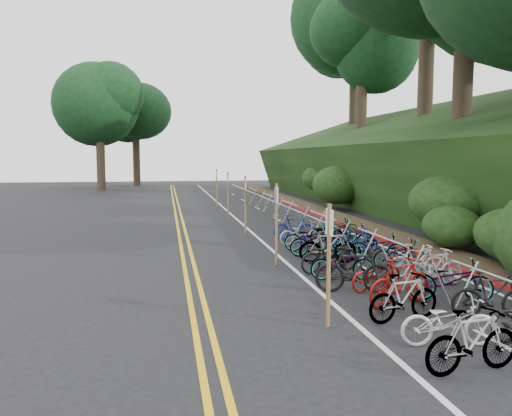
{
  "coord_description": "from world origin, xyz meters",
  "views": [
    {
      "loc": [
        -2.64,
        -9.52,
        3.28
      ],
      "look_at": [
        0.79,
        9.51,
        1.3
      ],
      "focal_mm": 35.0,
      "sensor_mm": 36.0,
      "label": 1
    }
  ],
  "objects": [
    {
      "name": "ground",
      "position": [
        0.0,
        0.0,
        0.0
      ],
      "size": [
        120.0,
        120.0,
        0.0
      ],
      "primitive_type": "plane",
      "color": "black",
      "rests_on": "ground"
    },
    {
      "name": "road_markings",
      "position": [
        0.63,
        10.1,
        0.0
      ],
      "size": [
        7.47,
        80.0,
        0.01
      ],
      "color": "gold",
      "rests_on": "ground"
    },
    {
      "name": "red_curb",
      "position": [
        5.7,
        12.0,
        0.05
      ],
      "size": [
        0.25,
        28.0,
        0.1
      ],
      "primitive_type": "cube",
      "color": "maroon",
      "rests_on": "ground"
    },
    {
      "name": "embankment",
      "position": [
        12.96,
        19.04,
        2.57
      ],
      "size": [
        14.3,
        48.14,
        9.11
      ],
      "color": "black",
      "rests_on": "ground"
    },
    {
      "name": "tree_cluster",
      "position": [
        9.76,
        22.03,
        13.08
      ],
      "size": [
        33.94,
        55.29,
        21.07
      ],
      "color": "#2D2319",
      "rests_on": "ground"
    },
    {
      "name": "bike_rack_front",
      "position": [
        3.42,
        -1.51,
        0.81
      ],
      "size": [
        1.1,
        3.25,
        1.07
      ],
      "color": "#989899",
      "rests_on": "ground"
    },
    {
      "name": "bike_racks_rest",
      "position": [
        3.0,
        13.0,
        0.85
      ],
      "size": [
        1.14,
        23.0,
        1.17
      ],
      "color": "#989899",
      "rests_on": "ground"
    },
    {
      "name": "signpost_near",
      "position": [
        0.41,
        -0.5,
        1.37
      ],
      "size": [
        0.08,
        0.4,
        2.4
      ],
      "color": "brown",
      "rests_on": "ground"
    },
    {
      "name": "signposts_rest",
      "position": [
        0.6,
        14.0,
        1.43
      ],
      "size": [
        0.08,
        18.4,
        2.5
      ],
      "color": "brown",
      "rests_on": "ground"
    },
    {
      "name": "bike_front",
      "position": [
        1.79,
        1.7,
        0.56
      ],
      "size": [
        0.99,
        1.94,
        1.12
      ],
      "primitive_type": "imported",
      "rotation": [
        0.0,
        0.0,
        1.31
      ],
      "color": "black",
      "rests_on": "ground"
    },
    {
      "name": "bike_valet",
      "position": [
        3.0,
        3.56,
        0.48
      ],
      "size": [
        3.12,
        14.17,
        1.09
      ],
      "color": "slate",
      "rests_on": "ground"
    }
  ]
}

